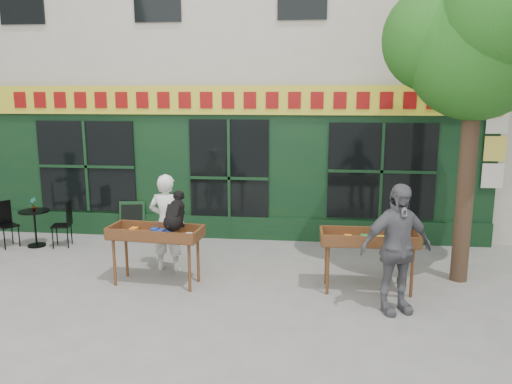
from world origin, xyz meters
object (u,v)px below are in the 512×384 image
bistro_table (35,221)px  dog (175,210)px  woman (167,223)px  book_cart_center (156,236)px  book_cart_right (369,242)px  man_right (396,249)px

bistro_table → dog: bearing=-27.1°
woman → bistro_table: (-3.15, 1.09, -0.34)m
book_cart_center → bistro_table: bearing=156.3°
woman → dog: bearing=121.8°
book_cart_right → bistro_table: book_cart_right is taller
woman → man_right: size_ratio=0.93×
book_cart_right → dog: bearing=-178.7°
woman → bistro_table: bearing=-13.9°
dog → woman: 0.88m
dog → man_right: man_right is taller
bistro_table → book_cart_center: bearing=-28.9°
book_cart_center → dog: (0.35, -0.05, 0.47)m
woman → book_cart_right: (3.46, -0.55, -0.06)m
book_cart_right → man_right: (0.30, -0.75, 0.13)m
dog → man_right: 3.48m
book_cart_center → man_right: size_ratio=0.82×
dog → woman: size_ratio=0.34×
book_cart_center → woman: size_ratio=0.88×
book_cart_center → man_right: 3.82m
man_right → bistro_table: bearing=139.5°
book_cart_center → book_cart_right: 3.46m
book_cart_right → man_right: 0.82m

